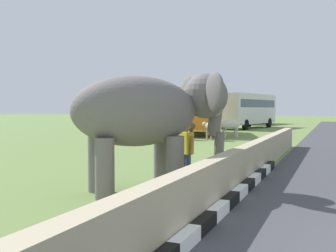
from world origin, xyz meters
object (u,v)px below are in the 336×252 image
cow_far (184,126)px  person_handler (186,150)px  bus_red (250,108)px  bus_white (247,108)px  cow_near (213,127)px  cow_mid (231,125)px  elephant (150,113)px  bus_orange (199,108)px

cow_far → person_handler: bearing=-159.3°
bus_red → cow_far: 28.08m
bus_white → cow_far: bearing=177.5°
bus_red → cow_near: (-27.70, -3.13, -1.21)m
person_handler → cow_mid: size_ratio=0.96×
bus_white → bus_red: bearing=10.0°
bus_red → cow_near: bearing=-173.6°
elephant → cow_near: 16.02m
bus_orange → cow_mid: size_ratio=5.05×
elephant → bus_red: (43.39, 6.12, 0.16)m
elephant → bus_white: 32.32m
cow_near → cow_far: size_ratio=0.95×
bus_orange → bus_white: bearing=-8.5°
bus_orange → cow_far: (-5.79, -0.90, -1.21)m
bus_orange → bus_red: (22.24, 0.37, 0.00)m
person_handler → bus_orange: size_ratio=0.19×
bus_red → cow_mid: bearing=-171.8°
elephant → cow_far: (15.36, 4.86, -1.05)m
bus_red → cow_far: bus_red is taller
bus_red → cow_near: bus_red is taller
person_handler → cow_near: size_ratio=0.92×
elephant → bus_orange: bus_orange is taller
bus_red → cow_far: bearing=-177.4°
person_handler → bus_white: size_ratio=0.16×
cow_mid → elephant: bearing=-172.2°
bus_red → cow_mid: bus_red is taller
bus_red → cow_mid: 24.99m
person_handler → bus_orange: (19.91, 6.25, 1.15)m
person_handler → cow_mid: bearing=10.0°
person_handler → cow_near: (14.46, 3.49, -0.06)m
elephant → person_handler: elephant is taller
elephant → bus_white: size_ratio=0.38×
bus_white → cow_mid: bus_white is taller
bus_orange → bus_red: same height
cow_near → bus_orange: bearing=26.8°
cow_near → cow_mid: size_ratio=1.04×
person_handler → cow_far: bearing=20.7°
cow_near → cow_far: bearing=100.1°
person_handler → bus_white: bearing=8.5°
person_handler → cow_far: 15.11m
person_handler → cow_far: size_ratio=0.88×
elephant → person_handler: (1.24, -0.49, -1.00)m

